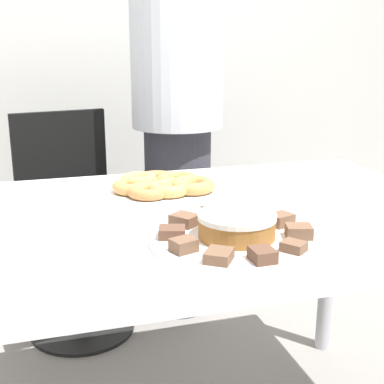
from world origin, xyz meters
TOP-DOWN VIEW (x-y plane):
  - wall_back at (0.00, 1.58)m, footprint 8.00×0.05m
  - table at (0.00, 0.00)m, footprint 1.40×0.95m
  - person_standing at (0.18, 0.93)m, footprint 0.39×0.39m
  - office_chair_left at (-0.29, 0.89)m, footprint 0.51×0.51m
  - plate_cake at (-0.00, -0.23)m, footprint 0.39×0.39m
  - plate_donuts at (-0.08, 0.20)m, footprint 0.35×0.35m
  - frosted_cake at (-0.00, -0.23)m, footprint 0.17×0.17m
  - lamington_0 at (0.00, -0.37)m, footprint 0.05×0.05m
  - lamington_1 at (0.08, -0.34)m, footprint 0.06×0.06m
  - lamington_2 at (0.13, -0.27)m, footprint 0.07×0.06m
  - lamington_3 at (0.13, -0.18)m, footprint 0.07×0.06m
  - lamington_4 at (0.08, -0.11)m, footprint 0.07×0.07m
  - lamington_5 at (-0.01, -0.09)m, footprint 0.05×0.06m
  - lamington_6 at (-0.09, -0.12)m, footprint 0.08×0.08m
  - lamington_7 at (-0.14, -0.19)m, footprint 0.07×0.06m
  - lamington_8 at (-0.14, -0.28)m, footprint 0.06×0.06m
  - lamington_9 at (-0.08, -0.35)m, footprint 0.08×0.08m
  - donut_0 at (-0.08, 0.20)m, footprint 0.12×0.12m
  - donut_1 at (-0.06, 0.29)m, footprint 0.12×0.12m
  - donut_2 at (-0.12, 0.26)m, footprint 0.11×0.11m
  - donut_3 at (-0.15, 0.20)m, footprint 0.12×0.12m
  - donut_4 at (-0.12, 0.15)m, footprint 0.12×0.12m
  - donut_5 at (-0.06, 0.15)m, footprint 0.12×0.12m
  - donut_6 at (0.01, 0.16)m, footprint 0.13×0.13m
  - donut_7 at (-0.01, 0.23)m, footprint 0.13×0.13m

SIDE VIEW (x-z plane):
  - office_chair_left at x=-0.29m, z-range -0.02..0.90m
  - table at x=0.00m, z-range 0.29..1.05m
  - plate_cake at x=0.00m, z-range 0.76..0.77m
  - plate_donuts at x=-0.08m, z-range 0.76..0.77m
  - lamington_1 at x=0.08m, z-range 0.77..0.79m
  - lamington_9 at x=-0.08m, z-range 0.77..0.79m
  - lamington_7 at x=-0.14m, z-range 0.77..0.79m
  - lamington_4 at x=0.08m, z-range 0.77..0.80m
  - lamington_0 at x=0.00m, z-range 0.77..0.80m
  - lamington_5 at x=-0.01m, z-range 0.77..0.80m
  - lamington_6 at x=-0.09m, z-range 0.77..0.80m
  - lamington_8 at x=-0.14m, z-range 0.77..0.80m
  - lamington_3 at x=0.13m, z-range 0.77..0.80m
  - lamington_2 at x=0.13m, z-range 0.77..0.80m
  - donut_1 at x=-0.06m, z-range 0.77..0.80m
  - donut_0 at x=-0.08m, z-range 0.77..0.80m
  - donut_4 at x=-0.12m, z-range 0.77..0.80m
  - donut_3 at x=-0.15m, z-range 0.77..0.81m
  - donut_5 at x=-0.06m, z-range 0.77..0.81m
  - donut_6 at x=0.01m, z-range 0.77..0.81m
  - donut_2 at x=-0.12m, z-range 0.77..0.81m
  - donut_7 at x=-0.01m, z-range 0.77..0.81m
  - frosted_cake at x=0.00m, z-range 0.77..0.83m
  - person_standing at x=0.18m, z-range 0.04..1.74m
  - wall_back at x=0.00m, z-range 0.00..2.60m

